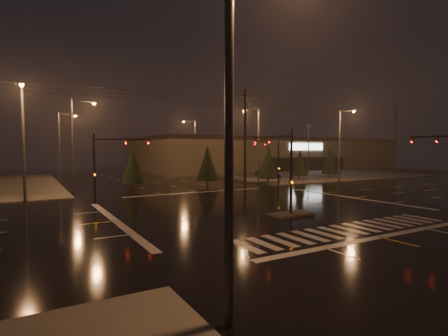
# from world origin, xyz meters

# --- Properties ---
(ground) EXTENTS (140.00, 140.00, 0.00)m
(ground) POSITION_xyz_m (0.00, 0.00, 0.00)
(ground) COLOR black
(ground) RESTS_ON ground
(sidewalk_ne) EXTENTS (36.00, 36.00, 0.12)m
(sidewalk_ne) POSITION_xyz_m (30.00, 30.00, 0.06)
(sidewalk_ne) COLOR #494641
(sidewalk_ne) RESTS_ON ground
(median_island) EXTENTS (3.00, 1.60, 0.15)m
(median_island) POSITION_xyz_m (0.00, -4.00, 0.07)
(median_island) COLOR #494641
(median_island) RESTS_ON ground
(crosswalk) EXTENTS (15.00, 2.60, 0.01)m
(crosswalk) POSITION_xyz_m (0.00, -9.00, 0.01)
(crosswalk) COLOR beige
(crosswalk) RESTS_ON ground
(stop_bar_near) EXTENTS (16.00, 0.50, 0.01)m
(stop_bar_near) POSITION_xyz_m (0.00, -11.00, 0.01)
(stop_bar_near) COLOR beige
(stop_bar_near) RESTS_ON ground
(stop_bar_far) EXTENTS (16.00, 0.50, 0.01)m
(stop_bar_far) POSITION_xyz_m (0.00, 11.00, 0.01)
(stop_bar_far) COLOR beige
(stop_bar_far) RESTS_ON ground
(parking_lot) EXTENTS (50.00, 24.00, 0.08)m
(parking_lot) POSITION_xyz_m (35.00, 28.00, 0.04)
(parking_lot) COLOR black
(parking_lot) RESTS_ON ground
(retail_building) EXTENTS (60.20, 28.30, 7.20)m
(retail_building) POSITION_xyz_m (35.00, 45.99, 3.84)
(retail_building) COLOR #665E49
(retail_building) RESTS_ON ground
(signal_mast_median) EXTENTS (0.25, 4.59, 6.00)m
(signal_mast_median) POSITION_xyz_m (0.00, -3.07, 3.75)
(signal_mast_median) COLOR black
(signal_mast_median) RESTS_ON ground
(signal_mast_ne) EXTENTS (4.84, 1.86, 6.00)m
(signal_mast_ne) POSITION_xyz_m (9.50, 10.14, 3.79)
(signal_mast_ne) COLOR black
(signal_mast_ne) RESTS_ON ground
(signal_mast_nw) EXTENTS (4.84, 1.86, 6.00)m
(signal_mast_nw) POSITION_xyz_m (-9.50, 10.14, 3.79)
(signal_mast_nw) COLOR black
(signal_mast_nw) RESTS_ON ground
(streetlight_0) EXTENTS (2.77, 0.32, 10.00)m
(streetlight_0) POSITION_xyz_m (-11.18, -15.00, 5.80)
(streetlight_0) COLOR #38383A
(streetlight_0) RESTS_ON ground
(streetlight_1) EXTENTS (2.77, 0.32, 10.00)m
(streetlight_1) POSITION_xyz_m (-11.18, 18.00, 5.80)
(streetlight_1) COLOR #38383A
(streetlight_1) RESTS_ON ground
(streetlight_2) EXTENTS (2.77, 0.32, 10.00)m
(streetlight_2) POSITION_xyz_m (-11.18, 34.00, 5.80)
(streetlight_2) COLOR #38383A
(streetlight_2) RESTS_ON ground
(streetlight_3) EXTENTS (2.77, 0.32, 10.00)m
(streetlight_3) POSITION_xyz_m (11.18, 16.00, 5.80)
(streetlight_3) COLOR #38383A
(streetlight_3) RESTS_ON ground
(streetlight_4) EXTENTS (2.77, 0.32, 10.00)m
(streetlight_4) POSITION_xyz_m (11.18, 36.00, 5.80)
(streetlight_4) COLOR #38383A
(streetlight_4) RESTS_ON ground
(streetlight_5) EXTENTS (0.32, 2.77, 10.00)m
(streetlight_5) POSITION_xyz_m (-16.00, 11.18, 5.80)
(streetlight_5) COLOR #38383A
(streetlight_5) RESTS_ON ground
(streetlight_6) EXTENTS (0.32, 2.77, 10.00)m
(streetlight_6) POSITION_xyz_m (22.00, 11.18, 5.80)
(streetlight_6) COLOR #38383A
(streetlight_6) RESTS_ON ground
(utility_pole_1) EXTENTS (2.20, 0.32, 12.00)m
(utility_pole_1) POSITION_xyz_m (8.00, 14.00, 6.13)
(utility_pole_1) COLOR black
(utility_pole_1) RESTS_ON ground
(utility_pole_2) EXTENTS (2.20, 0.32, 12.00)m
(utility_pole_2) POSITION_xyz_m (38.00, 14.00, 6.13)
(utility_pole_2) COLOR black
(utility_pole_2) RESTS_ON ground
(conifer_0) EXTENTS (2.87, 2.87, 5.19)m
(conifer_0) POSITION_xyz_m (12.76, 15.62, 2.94)
(conifer_0) COLOR black
(conifer_0) RESTS_ON ground
(conifer_1) EXTENTS (2.49, 2.49, 4.59)m
(conifer_1) POSITION_xyz_m (20.02, 17.25, 2.64)
(conifer_1) COLOR black
(conifer_1) RESTS_ON ground
(conifer_2) EXTENTS (2.70, 2.70, 4.92)m
(conifer_2) POSITION_xyz_m (26.38, 17.32, 2.81)
(conifer_2) COLOR black
(conifer_2) RESTS_ON ground
(conifer_3) EXTENTS (2.51, 2.51, 4.62)m
(conifer_3) POSITION_xyz_m (-5.29, 17.06, 2.66)
(conifer_3) COLOR black
(conifer_3) RESTS_ON ground
(conifer_4) EXTENTS (2.79, 2.79, 5.06)m
(conifer_4) POSITION_xyz_m (4.02, 16.48, 2.88)
(conifer_4) COLOR black
(conifer_4) RESTS_ON ground
(car_parked) EXTENTS (2.08, 4.95, 1.67)m
(car_parked) POSITION_xyz_m (17.97, 22.48, 0.84)
(car_parked) COLOR black
(car_parked) RESTS_ON ground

